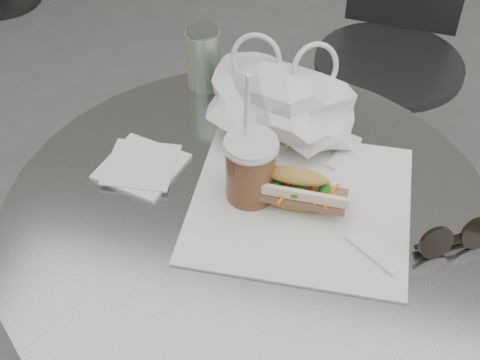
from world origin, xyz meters
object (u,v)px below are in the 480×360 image
(drink_can, at_px, (204,59))
(iced_coffee, at_px, (251,168))
(cafe_table, at_px, (248,316))
(chair_far, at_px, (384,95))
(sunglasses, at_px, (455,239))
(banh_mi, at_px, (293,190))

(drink_can, bearing_deg, iced_coffee, -58.77)
(cafe_table, xyz_separation_m, chair_far, (0.16, 0.90, -0.13))
(sunglasses, relative_size, drink_can, 0.94)
(chair_far, relative_size, iced_coffee, 3.11)
(iced_coffee, distance_m, drink_can, 0.30)
(iced_coffee, height_order, sunglasses, iced_coffee)
(cafe_table, bearing_deg, banh_mi, 28.99)
(cafe_table, distance_m, iced_coffee, 0.33)
(cafe_table, bearing_deg, iced_coffee, 103.40)
(cafe_table, height_order, sunglasses, sunglasses)
(chair_far, height_order, iced_coffee, iced_coffee)
(banh_mi, distance_m, drink_can, 0.34)
(banh_mi, xyz_separation_m, drink_can, (-0.22, 0.26, 0.02))
(chair_far, bearing_deg, cafe_table, 82.59)
(cafe_table, height_order, banh_mi, banh_mi)
(cafe_table, relative_size, drink_can, 6.50)
(chair_far, distance_m, iced_coffee, 1.00)
(drink_can, bearing_deg, sunglasses, -31.19)
(chair_far, xyz_separation_m, sunglasses, (0.14, -0.89, 0.43))
(chair_far, relative_size, banh_mi, 3.71)
(cafe_table, distance_m, sunglasses, 0.42)
(cafe_table, bearing_deg, drink_can, 119.26)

